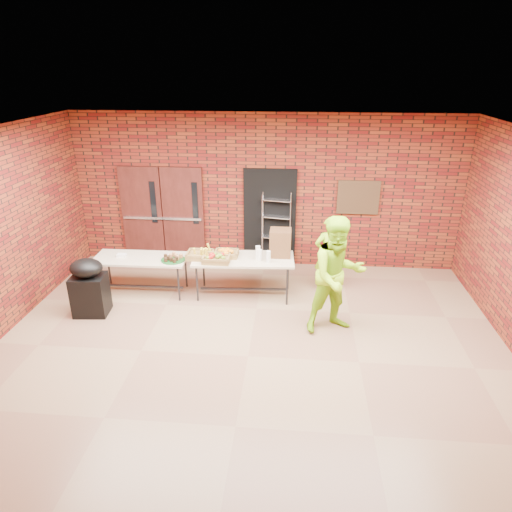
% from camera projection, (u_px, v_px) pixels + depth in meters
% --- Properties ---
extents(room, '(8.08, 7.08, 3.28)m').
position_uv_depth(room, '(247.00, 259.00, 6.24)').
color(room, '#835F47').
rests_on(room, ground).
extents(double_doors, '(1.78, 0.12, 2.10)m').
position_uv_depth(double_doors, '(163.00, 215.00, 9.79)').
color(double_doors, '#4E1C16').
rests_on(double_doors, room).
extents(dark_doorway, '(1.10, 0.06, 2.10)m').
position_uv_depth(dark_doorway, '(270.00, 218.00, 9.62)').
color(dark_doorway, black).
rests_on(dark_doorway, room).
extents(bronze_plaque, '(0.85, 0.04, 0.70)m').
position_uv_depth(bronze_plaque, '(358.00, 197.00, 9.27)').
color(bronze_plaque, '#442E1B').
rests_on(bronze_plaque, room).
extents(wire_rack, '(0.62, 0.30, 1.63)m').
position_uv_depth(wire_rack, '(276.00, 231.00, 9.57)').
color(wire_rack, silver).
rests_on(wire_rack, room).
extents(table_left, '(1.75, 0.75, 0.72)m').
position_uv_depth(table_left, '(141.00, 260.00, 8.55)').
color(table_left, tan).
rests_on(table_left, room).
extents(table_right, '(1.90, 0.88, 0.76)m').
position_uv_depth(table_right, '(243.00, 261.00, 8.42)').
color(table_right, tan).
rests_on(table_right, room).
extents(basket_bananas, '(0.48, 0.38, 0.15)m').
position_uv_depth(basket_bananas, '(200.00, 255.00, 8.37)').
color(basket_bananas, olive).
rests_on(basket_bananas, table_right).
extents(basket_oranges, '(0.43, 0.33, 0.13)m').
position_uv_depth(basket_oranges, '(226.00, 253.00, 8.45)').
color(basket_oranges, olive).
rests_on(basket_oranges, table_right).
extents(basket_apples, '(0.48, 0.38, 0.15)m').
position_uv_depth(basket_apples, '(216.00, 258.00, 8.21)').
color(basket_apples, olive).
rests_on(basket_apples, table_right).
extents(muffin_tray, '(0.45, 0.45, 0.11)m').
position_uv_depth(muffin_tray, '(173.00, 258.00, 8.39)').
color(muffin_tray, '#15511D').
rests_on(muffin_tray, table_left).
extents(napkin_box, '(0.17, 0.11, 0.06)m').
position_uv_depth(napkin_box, '(122.00, 255.00, 8.55)').
color(napkin_box, white).
rests_on(napkin_box, table_left).
extents(coffee_dispenser, '(0.39, 0.35, 0.51)m').
position_uv_depth(coffee_dispenser, '(280.00, 243.00, 8.40)').
color(coffee_dispenser, brown).
rests_on(coffee_dispenser, table_right).
extents(cup_stack_front, '(0.07, 0.07, 0.21)m').
position_uv_depth(cup_stack_front, '(260.00, 255.00, 8.25)').
color(cup_stack_front, white).
rests_on(cup_stack_front, table_right).
extents(cup_stack_mid, '(0.08, 0.08, 0.23)m').
position_uv_depth(cup_stack_mid, '(268.00, 257.00, 8.16)').
color(cup_stack_mid, white).
rests_on(cup_stack_mid, table_right).
extents(cup_stack_back, '(0.09, 0.09, 0.26)m').
position_uv_depth(cup_stack_back, '(258.00, 253.00, 8.29)').
color(cup_stack_back, white).
rests_on(cup_stack_back, table_right).
extents(covered_grill, '(0.60, 0.52, 1.03)m').
position_uv_depth(covered_grill, '(89.00, 287.00, 7.86)').
color(covered_grill, black).
rests_on(covered_grill, room).
extents(volunteer_woman, '(0.61, 0.48, 1.48)m').
position_uv_depth(volunteer_woman, '(328.00, 254.00, 8.60)').
color(volunteer_woman, '#92D217').
rests_on(volunteer_woman, room).
extents(volunteer_man, '(1.15, 1.03, 1.95)m').
position_uv_depth(volunteer_man, '(338.00, 276.00, 7.21)').
color(volunteer_man, '#92D217').
rests_on(volunteer_man, room).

